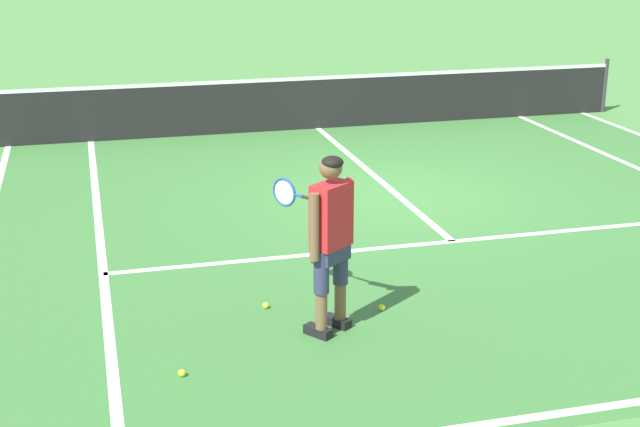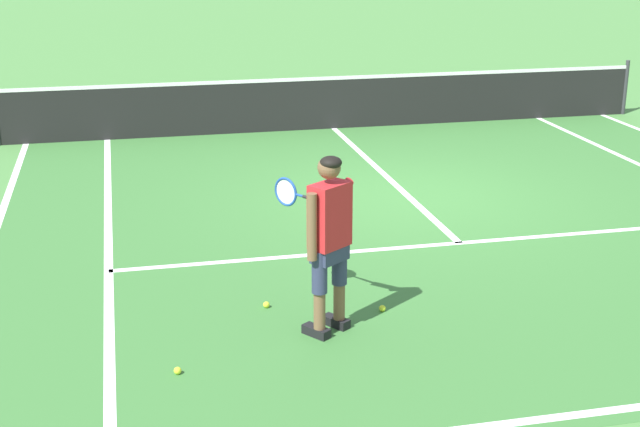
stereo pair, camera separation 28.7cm
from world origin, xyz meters
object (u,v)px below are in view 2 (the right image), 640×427
object	(u,v)px
tennis_ball_by_baseline	(266,305)
tennis_ball_mid_court	(382,308)
tennis_ball_near_feet	(178,371)
tennis_player	(328,232)

from	to	relation	value
tennis_ball_by_baseline	tennis_ball_mid_court	world-z (taller)	same
tennis_ball_near_feet	tennis_ball_by_baseline	xyz separation A→B (m)	(0.97, 1.20, 0.00)
tennis_ball_near_feet	tennis_ball_mid_court	world-z (taller)	same
tennis_player	tennis_ball_mid_court	size ratio (longest dim) A/B	25.95
tennis_ball_near_feet	tennis_ball_mid_court	size ratio (longest dim) A/B	1.00
tennis_ball_near_feet	tennis_ball_by_baseline	bearing A→B (deg)	51.05
tennis_ball_near_feet	tennis_ball_mid_court	xyz separation A→B (m)	(2.08, 0.86, 0.00)
tennis_ball_near_feet	tennis_ball_by_baseline	distance (m)	1.54
tennis_player	tennis_ball_near_feet	world-z (taller)	tennis_player
tennis_ball_by_baseline	tennis_ball_mid_court	bearing A→B (deg)	-17.17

